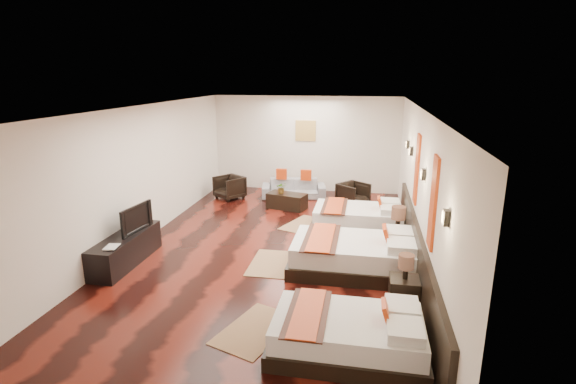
% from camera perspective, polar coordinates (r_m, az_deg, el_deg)
% --- Properties ---
extents(floor, '(5.50, 9.50, 0.01)m').
position_cam_1_polar(floor, '(8.73, -2.28, -7.66)').
color(floor, black).
rests_on(floor, ground).
extents(ceiling, '(5.50, 9.50, 0.01)m').
position_cam_1_polar(ceiling, '(8.06, -2.50, 10.99)').
color(ceiling, white).
rests_on(ceiling, floor).
extents(back_wall, '(5.50, 0.01, 2.80)m').
position_cam_1_polar(back_wall, '(12.87, 2.33, 6.34)').
color(back_wall, silver).
rests_on(back_wall, floor).
extents(left_wall, '(0.01, 9.50, 2.80)m').
position_cam_1_polar(left_wall, '(9.28, -19.20, 1.97)').
color(left_wall, silver).
rests_on(left_wall, floor).
extents(right_wall, '(0.01, 9.50, 2.80)m').
position_cam_1_polar(right_wall, '(8.14, 16.85, 0.38)').
color(right_wall, silver).
rests_on(right_wall, floor).
extents(headboard_panel, '(0.08, 6.60, 0.90)m').
position_cam_1_polar(headboard_panel, '(7.68, 16.61, -7.99)').
color(headboard_panel, black).
rests_on(headboard_panel, floor).
extents(bed_near, '(1.94, 1.22, 0.74)m').
position_cam_1_polar(bed_near, '(5.75, 8.11, -18.08)').
color(bed_near, black).
rests_on(bed_near, floor).
extents(bed_mid, '(2.28, 1.43, 0.87)m').
position_cam_1_polar(bed_mid, '(7.86, 8.98, -8.18)').
color(bed_mid, black).
rests_on(bed_mid, floor).
extents(bed_far, '(2.03, 1.28, 0.78)m').
position_cam_1_polar(bed_far, '(9.91, 9.35, -3.37)').
color(bed_far, black).
rests_on(bed_far, floor).
extents(nightstand_a, '(0.44, 0.44, 0.86)m').
position_cam_1_polar(nightstand_a, '(6.82, 15.07, -12.32)').
color(nightstand_a, black).
rests_on(nightstand_a, floor).
extents(nightstand_b, '(0.50, 0.50, 0.99)m').
position_cam_1_polar(nightstand_b, '(8.60, 14.16, -6.00)').
color(nightstand_b, black).
rests_on(nightstand_b, floor).
extents(jute_mat_near, '(1.11, 1.38, 0.01)m').
position_cam_1_polar(jute_mat_near, '(6.25, -4.34, -17.66)').
color(jute_mat_near, '#8D6947').
rests_on(jute_mat_near, floor).
extents(jute_mat_mid, '(0.76, 1.21, 0.01)m').
position_cam_1_polar(jute_mat_mid, '(8.14, -2.22, -9.38)').
color(jute_mat_mid, '#8D6947').
rests_on(jute_mat_mid, floor).
extents(jute_mat_far, '(1.14, 1.39, 0.01)m').
position_cam_1_polar(jute_mat_far, '(10.12, 2.22, -4.32)').
color(jute_mat_far, '#8D6947').
rests_on(jute_mat_far, floor).
extents(tv_console, '(0.50, 1.80, 0.55)m').
position_cam_1_polar(tv_console, '(8.59, -20.61, -7.09)').
color(tv_console, black).
rests_on(tv_console, floor).
extents(tv, '(0.22, 0.89, 0.51)m').
position_cam_1_polar(tv, '(8.59, -19.81, -3.25)').
color(tv, black).
rests_on(tv, tv_console).
extents(book, '(0.25, 0.31, 0.03)m').
position_cam_1_polar(book, '(8.02, -22.97, -6.71)').
color(book, black).
rests_on(book, tv_console).
extents(figurine, '(0.36, 0.36, 0.36)m').
position_cam_1_polar(figurine, '(8.99, -18.69, -2.82)').
color(figurine, brown).
rests_on(figurine, tv_console).
extents(sofa, '(1.88, 1.02, 0.52)m').
position_cam_1_polar(sofa, '(12.27, 0.76, 0.46)').
color(sofa, gray).
rests_on(sofa, floor).
extents(armchair_left, '(0.97, 0.98, 0.65)m').
position_cam_1_polar(armchair_left, '(12.26, -7.73, 0.62)').
color(armchair_left, black).
rests_on(armchair_left, floor).
extents(armchair_right, '(0.96, 0.96, 0.63)m').
position_cam_1_polar(armchair_right, '(11.57, 8.59, -0.34)').
color(armchair_right, black).
rests_on(armchair_right, floor).
extents(coffee_table, '(1.10, 0.75, 0.40)m').
position_cam_1_polar(coffee_table, '(11.29, -0.15, -1.18)').
color(coffee_table, black).
rests_on(coffee_table, floor).
extents(table_plant, '(0.31, 0.29, 0.30)m').
position_cam_1_polar(table_plant, '(11.21, -0.86, 0.57)').
color(table_plant, '#266421').
rests_on(table_plant, coffee_table).
extents(orange_panel_a, '(0.04, 0.40, 1.30)m').
position_cam_1_polar(orange_panel_a, '(6.24, 18.63, -1.36)').
color(orange_panel_a, '#D86014').
rests_on(orange_panel_a, right_wall).
extents(orange_panel_b, '(0.04, 0.40, 1.30)m').
position_cam_1_polar(orange_panel_b, '(8.36, 16.66, 2.90)').
color(orange_panel_b, '#D86014').
rests_on(orange_panel_b, right_wall).
extents(sconce_near, '(0.07, 0.12, 0.18)m').
position_cam_1_polar(sconce_near, '(5.16, 20.09, -3.21)').
color(sconce_near, black).
rests_on(sconce_near, right_wall).
extents(sconce_mid, '(0.07, 0.12, 0.18)m').
position_cam_1_polar(sconce_mid, '(7.26, 17.40, 2.23)').
color(sconce_mid, black).
rests_on(sconce_mid, right_wall).
extents(sconce_far, '(0.07, 0.12, 0.18)m').
position_cam_1_polar(sconce_far, '(9.41, 15.92, 5.21)').
color(sconce_far, black).
rests_on(sconce_far, right_wall).
extents(sconce_lounge, '(0.07, 0.12, 0.18)m').
position_cam_1_polar(sconce_lounge, '(10.29, 15.49, 6.07)').
color(sconce_lounge, black).
rests_on(sconce_lounge, right_wall).
extents(gold_artwork, '(0.60, 0.04, 0.60)m').
position_cam_1_polar(gold_artwork, '(12.79, 2.34, 8.09)').
color(gold_artwork, '#AD873F').
rests_on(gold_artwork, back_wall).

